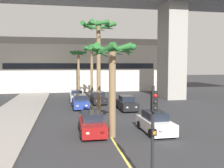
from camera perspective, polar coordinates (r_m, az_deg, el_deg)
name	(u,v)px	position (r m, az deg, el deg)	size (l,w,h in m)	color
lane_stripe_center	(95,112)	(27.22, -3.89, -6.21)	(0.14, 56.00, 0.01)	#DBCC4C
pier_building_backdrop	(81,65)	(50.14, -7.05, 4.16)	(29.91, 8.04, 9.78)	beige
car_queue_front	(92,124)	(18.64, -4.51, -8.93)	(1.86, 4.11, 1.56)	maroon
car_queue_second	(155,123)	(19.24, 9.65, -8.57)	(1.90, 4.13, 1.56)	white
car_queue_third	(80,102)	(29.41, -7.14, -4.03)	(1.95, 4.16, 1.56)	navy
car_queue_fourth	(99,98)	(32.77, -3.03, -3.13)	(1.86, 4.11, 1.56)	black
car_queue_fifth	(127,103)	(28.22, 3.32, -4.35)	(1.85, 4.11, 1.56)	black
car_queue_sixth	(77,96)	(34.75, -7.93, -2.73)	(1.85, 4.11, 1.56)	#B7BABF
traffic_light_median_near	(153,124)	(10.11, 9.24, -8.84)	(0.24, 0.37, 4.20)	black
palm_tree_near_median	(78,60)	(43.35, -7.55, 5.41)	(2.87, 2.89, 7.36)	brown
palm_tree_mid_median	(99,39)	(24.10, -3.04, 10.01)	(3.45, 3.43, 9.09)	brown
palm_tree_far_median	(92,58)	(36.07, -4.55, 5.90)	(2.63, 2.76, 7.66)	brown
palm_tree_farthest_median	(112,63)	(17.34, 0.09, 4.74)	(3.32, 3.32, 6.52)	brown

